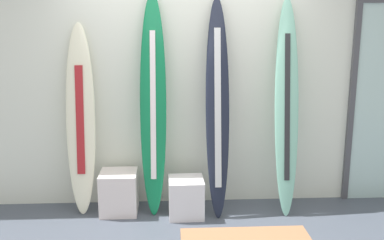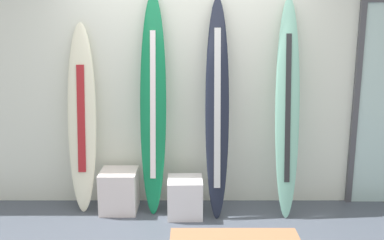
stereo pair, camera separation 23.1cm
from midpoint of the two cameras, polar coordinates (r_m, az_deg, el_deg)
wall_back at (r=4.75m, az=-2.26°, el=5.77°), size 7.20×0.20×2.80m
surfboard_ivory at (r=4.66m, az=-15.70°, el=-0.14°), size 0.30×0.33×1.97m
surfboard_emerald at (r=4.49m, az=-6.56°, el=1.71°), size 0.28×0.39×2.27m
surfboard_charcoal at (r=4.45m, az=1.86°, el=1.41°), size 0.25×0.50×2.23m
surfboard_seafoam at (r=4.57m, az=10.82°, el=1.63°), size 0.27×0.47×2.23m
display_block_left at (r=4.74m, az=-10.89°, el=-9.23°), size 0.38×0.38×0.44m
display_block_center at (r=4.59m, az=-2.25°, el=-10.03°), size 0.36×0.36×0.40m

